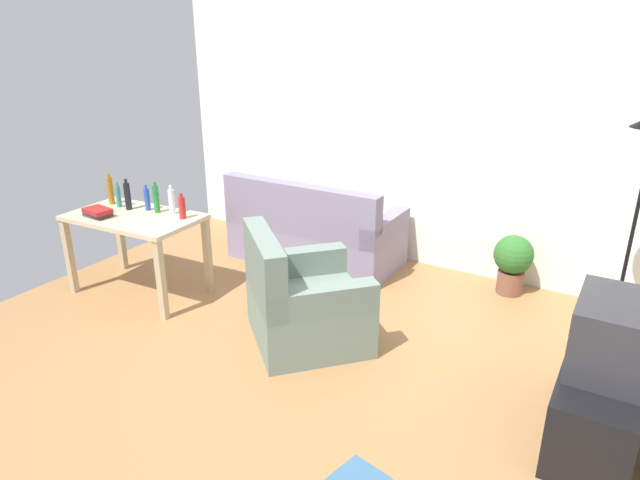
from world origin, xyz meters
The scene contains 16 objects.
ground_plane centered at (0.00, 0.00, -0.01)m, with size 5.20×4.40×0.02m, color #9E7042.
wall_rear centered at (0.00, 2.20, 1.35)m, with size 5.20×0.10×2.70m, color white.
couch centered at (-0.63, 1.59, 0.31)m, with size 1.75×0.84×0.92m.
tv_stand centered at (2.25, 0.16, 0.24)m, with size 0.44×1.10×0.48m.
tv centered at (2.25, 0.16, 0.70)m, with size 0.41×0.60×0.44m.
desk centered at (-1.66, 0.15, 0.65)m, with size 1.24×0.76×0.76m.
potted_plant centered at (1.35, 1.90, 0.33)m, with size 0.36×0.36×0.57m.
armchair centered at (0.11, 0.19, 0.32)m, with size 1.23×1.23×0.92m.
bottle_amber centered at (-2.10, 0.29, 0.89)m, with size 0.06×0.06×0.30m.
bottle_tall centered at (-1.97, 0.26, 0.87)m, with size 0.05×0.05×0.24m.
bottle_dark centered at (-1.83, 0.25, 0.89)m, with size 0.06×0.06×0.29m.
bottle_blue centered at (-1.66, 0.33, 0.87)m, with size 0.05×0.05×0.24m.
bottle_green centered at (-1.53, 0.32, 0.89)m, with size 0.05×0.05×0.29m.
bottle_clear centered at (-1.38, 0.36, 0.88)m, with size 0.06×0.06×0.27m.
bottle_red centered at (-1.21, 0.31, 0.86)m, with size 0.06×0.06×0.23m.
book_stack centered at (-1.90, -0.04, 0.80)m, with size 0.27×0.20×0.08m.
Camera 1 is at (2.24, -3.08, 2.35)m, focal length 31.19 mm.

